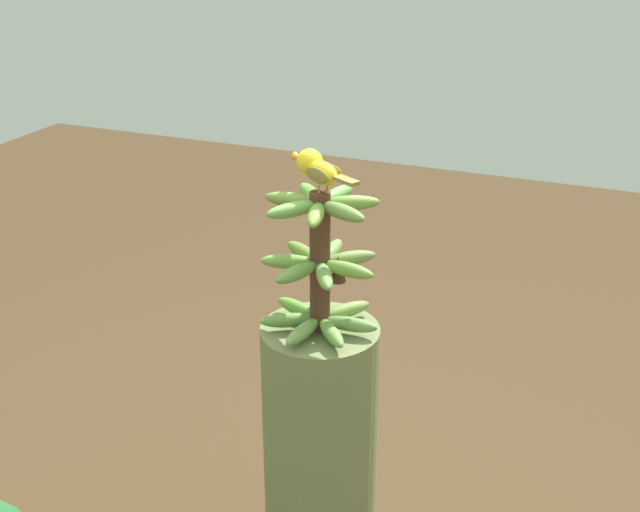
# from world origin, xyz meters

# --- Properties ---
(banana_tree) EXTENTS (0.27, 0.27, 0.90)m
(banana_tree) POSITION_xyz_m (0.00, 0.00, 0.45)
(banana_tree) COLOR olive
(banana_tree) RESTS_ON ground
(banana_bunch) EXTENTS (0.27, 0.27, 0.32)m
(banana_bunch) POSITION_xyz_m (0.00, 0.00, 1.07)
(banana_bunch) COLOR #4C2D1E
(banana_bunch) RESTS_ON banana_tree
(perched_bird) EXTENTS (0.19, 0.12, 0.08)m
(perched_bird) POSITION_xyz_m (-0.01, 0.01, 1.28)
(perched_bird) COLOR #C68933
(perched_bird) RESTS_ON banana_bunch
(fallen_banana) EXTENTS (0.14, 0.09, 0.04)m
(fallen_banana) POSITION_xyz_m (-0.29, 0.54, 0.02)
(fallen_banana) COLOR #548433
(fallen_banana) RESTS_ON ground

